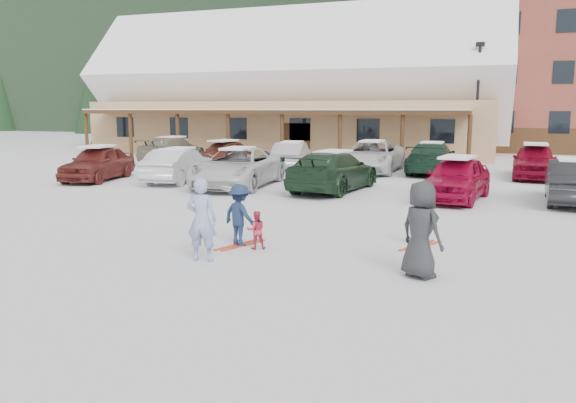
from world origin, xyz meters
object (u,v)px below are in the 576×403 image
(adult_skier, at_px, (202,220))
(child_magenta, at_px, (422,221))
(parked_car_9, at_px, (292,156))
(parked_car_4, at_px, (456,178))
(parked_car_2, at_px, (238,167))
(parked_car_7, at_px, (172,150))
(parked_car_5, at_px, (573,182))
(parked_car_0, at_px, (98,163))
(parked_car_1, at_px, (178,165))
(parked_car_12, at_px, (535,161))
(day_lodge, at_px, (293,97))
(toddler_red, at_px, (256,230))
(lamp_post, at_px, (478,96))
(child_navy, at_px, (240,215))
(parked_car_3, at_px, (333,171))
(parked_car_10, at_px, (372,157))
(parked_car_8, at_px, (223,153))
(parked_car_11, at_px, (432,158))
(bystander_dark, at_px, (421,230))

(adult_skier, distance_m, child_magenta, 5.02)
(child_magenta, bearing_deg, parked_car_9, -34.52)
(child_magenta, relative_size, parked_car_4, 0.27)
(parked_car_2, xyz_separation_m, parked_car_4, (8.52, -0.50, -0.03))
(parked_car_7, bearing_deg, parked_car_5, 158.58)
(parked_car_0, relative_size, parked_car_1, 1.01)
(parked_car_4, distance_m, parked_car_12, 8.05)
(day_lodge, height_order, toddler_red, day_lodge)
(parked_car_2, relative_size, parked_car_7, 1.09)
(lamp_post, relative_size, child_navy, 4.81)
(parked_car_0, relative_size, parked_car_2, 0.78)
(parked_car_12, bearing_deg, lamp_post, 112.41)
(toddler_red, xyz_separation_m, child_navy, (-0.47, 0.16, 0.28))
(parked_car_0, distance_m, parked_car_3, 10.62)
(lamp_post, xyz_separation_m, parked_car_10, (-4.64, -7.57, -3.08))
(parked_car_1, height_order, parked_car_8, parked_car_1)
(day_lodge, distance_m, parked_car_0, 19.19)
(child_magenta, bearing_deg, lamp_post, -65.46)
(parked_car_4, distance_m, parked_car_7, 18.52)
(parked_car_3, bearing_deg, adult_skier, 98.40)
(parked_car_1, height_order, parked_car_3, parked_car_3)
(adult_skier, distance_m, parked_car_0, 14.83)
(child_magenta, distance_m, parked_car_12, 15.03)
(child_navy, distance_m, parked_car_9, 16.60)
(lamp_post, relative_size, parked_car_11, 1.32)
(day_lodge, xyz_separation_m, adult_skier, (8.14, -29.01, -3.07))
(adult_skier, height_order, parked_car_8, adult_skier)
(parked_car_11, bearing_deg, day_lodge, -45.13)
(parked_car_3, xyz_separation_m, parked_car_11, (2.99, 7.17, -0.01))
(lamp_post, height_order, parked_car_2, lamp_post)
(day_lodge, distance_m, parked_car_9, 12.62)
(parked_car_9, bearing_deg, parked_car_8, -12.68)
(bystander_dark, height_order, parked_car_2, bystander_dark)
(child_navy, bearing_deg, parked_car_3, -66.91)
(parked_car_1, distance_m, parked_car_5, 15.24)
(child_magenta, distance_m, parked_car_7, 22.48)
(parked_car_10, bearing_deg, parked_car_4, -58.78)
(toddler_red, distance_m, parked_car_12, 17.54)
(parked_car_1, bearing_deg, parked_car_7, -63.19)
(child_navy, bearing_deg, parked_car_8, -41.25)
(parked_car_5, relative_size, parked_car_9, 1.04)
(lamp_post, bearing_deg, toddler_red, -99.61)
(day_lodge, relative_size, parked_car_5, 6.52)
(parked_car_9, bearing_deg, parked_car_2, 81.61)
(parked_car_4, bearing_deg, parked_car_11, 110.95)
(child_navy, height_order, parked_car_8, child_navy)
(parked_car_0, distance_m, parked_car_10, 12.94)
(toddler_red, distance_m, parked_car_1, 12.33)
(lamp_post, xyz_separation_m, parked_car_8, (-12.92, -7.34, -3.16))
(lamp_post, height_order, parked_car_7, lamp_post)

